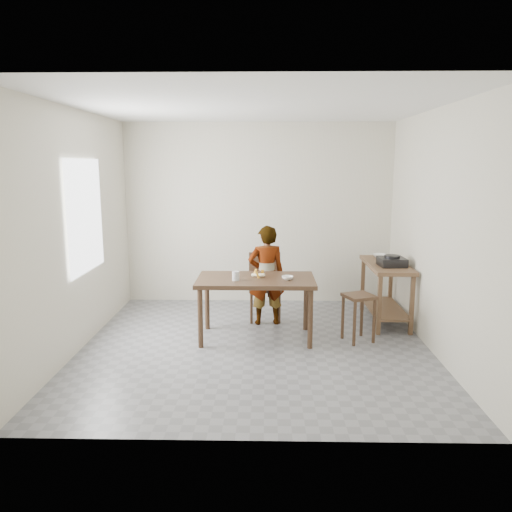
{
  "coord_description": "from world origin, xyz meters",
  "views": [
    {
      "loc": [
        0.13,
        -5.5,
        2.09
      ],
      "look_at": [
        0.0,
        0.4,
        1.0
      ],
      "focal_mm": 35.0,
      "sensor_mm": 36.0,
      "label": 1
    }
  ],
  "objects_px": {
    "dining_chair": "(265,287)",
    "dining_table": "(256,308)",
    "prep_counter": "(385,292)",
    "stool": "(358,318)",
    "child": "(266,275)"
  },
  "relations": [
    {
      "from": "dining_table",
      "to": "dining_chair",
      "type": "bearing_deg",
      "value": 81.9
    },
    {
      "from": "dining_table",
      "to": "prep_counter",
      "type": "distance_m",
      "value": 1.86
    },
    {
      "from": "dining_chair",
      "to": "stool",
      "type": "relative_size",
      "value": 1.57
    },
    {
      "from": "prep_counter",
      "to": "dining_table",
      "type": "bearing_deg",
      "value": -157.85
    },
    {
      "from": "prep_counter",
      "to": "child",
      "type": "distance_m",
      "value": 1.62
    },
    {
      "from": "prep_counter",
      "to": "dining_chair",
      "type": "height_order",
      "value": "dining_chair"
    },
    {
      "from": "prep_counter",
      "to": "dining_chair",
      "type": "distance_m",
      "value": 1.61
    },
    {
      "from": "dining_table",
      "to": "child",
      "type": "distance_m",
      "value": 0.64
    },
    {
      "from": "prep_counter",
      "to": "child",
      "type": "relative_size",
      "value": 0.91
    },
    {
      "from": "dining_chair",
      "to": "dining_table",
      "type": "bearing_deg",
      "value": -100.19
    },
    {
      "from": "child",
      "to": "dining_table",
      "type": "bearing_deg",
      "value": 68.65
    },
    {
      "from": "dining_table",
      "to": "stool",
      "type": "relative_size",
      "value": 2.45
    },
    {
      "from": "dining_table",
      "to": "dining_chair",
      "type": "relative_size",
      "value": 1.56
    },
    {
      "from": "prep_counter",
      "to": "child",
      "type": "height_order",
      "value": "child"
    },
    {
      "from": "prep_counter",
      "to": "stool",
      "type": "bearing_deg",
      "value": -122.89
    }
  ]
}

